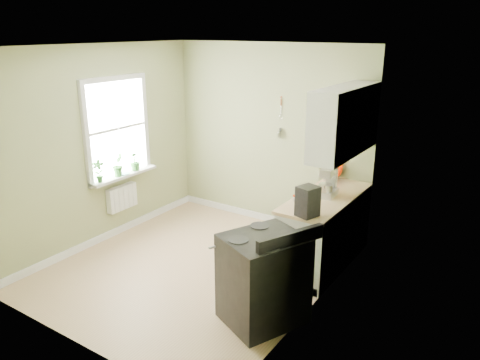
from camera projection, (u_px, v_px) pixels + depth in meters
The scene contains 21 objects.
floor at pixel (196, 268), 5.93m from camera, with size 3.20×3.60×0.02m, color tan.
ceiling at pixel (188, 45), 5.08m from camera, with size 3.20×3.60×0.02m, color white.
wall_back at pixel (269, 136), 6.94m from camera, with size 3.20×0.02×2.70m, color tan.
wall_left at pixel (100, 147), 6.35m from camera, with size 0.02×3.60×2.70m, color tan.
wall_right at pixel (318, 190), 4.66m from camera, with size 0.02×3.60×2.70m, color tan.
base_cabinets at pixel (325, 232), 5.90m from camera, with size 0.60×1.60×0.87m, color white.
countertop at pixel (326, 198), 5.76m from camera, with size 0.64×1.60×0.04m, color #D9B684.
upper_cabinets at pixel (345, 121), 5.47m from camera, with size 0.35×1.40×0.80m, color white.
window at pixel (117, 128), 6.51m from camera, with size 0.06×1.14×1.44m.
window_sill at pixel (124, 175), 6.68m from camera, with size 0.18×1.14×0.04m, color white.
radiator at pixel (122, 197), 6.76m from camera, with size 0.12×0.50×0.35m, color white.
wall_utensils at pixel (280, 124), 6.74m from camera, with size 0.02×0.14×0.58m.
stove at pixel (264, 278), 4.73m from camera, with size 0.95×0.97×1.06m.
stand_mixer at pixel (328, 182), 5.73m from camera, with size 0.23×0.35×0.40m.
kettle at pixel (327, 174), 6.32m from camera, with size 0.17×0.10×0.18m.
coffee_maker at pixel (307, 202), 5.12m from camera, with size 0.25×0.26×0.34m.
red_tray at pixel (332, 167), 6.41m from camera, with size 0.31×0.31×0.02m, color #C42200.
jar at pixel (295, 198), 5.58m from camera, with size 0.07×0.07×0.08m.
plant_a at pixel (99, 171), 6.26m from camera, with size 0.17×0.11×0.31m, color #2E6B28.
plant_b at pixel (118, 165), 6.53m from camera, with size 0.18×0.15×0.33m, color #2E6B28.
plant_c at pixel (135, 161), 6.80m from camera, with size 0.15×0.15×0.27m, color #2E6B28.
Camera 1 is at (3.38, -4.10, 2.90)m, focal length 35.00 mm.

